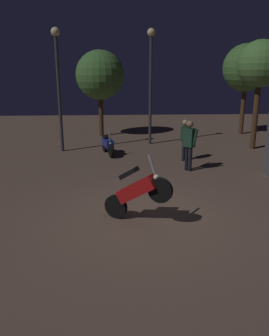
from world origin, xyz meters
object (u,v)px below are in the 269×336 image
streetlamp_near (151,73)px  motorcycle_red_foreground (137,191)px  person_rider_beside (189,141)px  motorcycle_blue_parked_left (108,144)px  streetlamp_far (58,75)px  person_bystander_far (185,137)px

streetlamp_near → motorcycle_red_foreground: bearing=-97.8°
motorcycle_red_foreground → person_rider_beside: bearing=92.8°
motorcycle_red_foreground → motorcycle_blue_parked_left: bearing=126.6°
streetlamp_near → motorcycle_blue_parked_left: bearing=-133.6°
person_rider_beside → streetlamp_near: bearing=-121.2°
motorcycle_blue_parked_left → streetlamp_far: (-1.99, 0.76, 2.76)m
motorcycle_blue_parked_left → streetlamp_near: streetlamp_near is taller
motorcycle_blue_parked_left → person_bystander_far: 3.23m
person_rider_beside → person_bystander_far: 1.41m
motorcycle_blue_parked_left → person_rider_beside: bearing=33.4°
person_rider_beside → streetlamp_far: 6.23m
motorcycle_red_foreground → streetlamp_far: 8.22m
motorcycle_red_foreground → streetlamp_near: 9.09m
person_bystander_far → streetlamp_far: 5.78m
motorcycle_blue_parked_left → motorcycle_red_foreground: bearing=-8.2°
motorcycle_blue_parked_left → streetlamp_near: 4.04m
motorcycle_red_foreground → person_rider_beside: 4.55m
streetlamp_far → motorcycle_red_foreground: bearing=-69.2°
streetlamp_near → person_bystander_far: bearing=-72.5°
person_rider_beside → person_bystander_far: person_rider_beside is taller
streetlamp_near → person_rider_beside: bearing=-79.3°
motorcycle_red_foreground → person_rider_beside: person_rider_beside is taller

